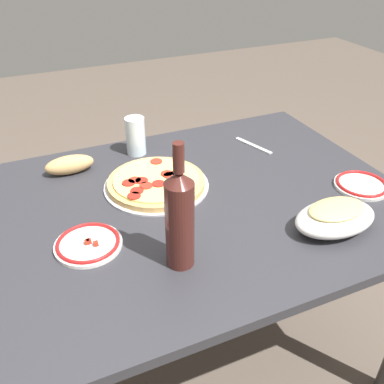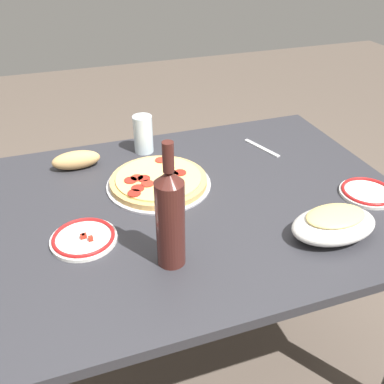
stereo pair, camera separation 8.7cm
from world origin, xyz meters
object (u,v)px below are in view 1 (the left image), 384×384
Objects in this scene: bread_loaf at (69,165)px; wine_bottle at (180,218)px; side_plate_far at (88,244)px; pepperoni_pizza at (156,183)px; dining_table at (192,231)px; side_plate_near at (361,185)px; baked_pasta_dish at (335,216)px; water_glass at (136,136)px.

wine_bottle is at bearing -73.03° from bread_loaf.
pepperoni_pizza is at bearing 38.13° from side_plate_far.
side_plate_near reaches higher than dining_table.
pepperoni_pizza is at bearing 132.93° from baked_pasta_dish.
water_glass is 0.78m from side_plate_near.
pepperoni_pizza is 0.25m from water_glass.
side_plate_far is at bearing 175.99° from side_plate_near.
bread_loaf is (-0.61, 0.60, -0.01)m from baked_pasta_dish.
pepperoni_pizza reaches higher than side_plate_near.
water_glass is at bearing 138.89° from side_plate_near.
bread_loaf is (-0.17, 0.55, -0.11)m from wine_bottle.
wine_bottle is 1.87× the size of side_plate_far.
side_plate_near is 1.05× the size of bread_loaf.
baked_pasta_dish is 1.49× the size of bread_loaf.
water_glass is at bearing 58.62° from side_plate_far.
water_glass is 0.53m from side_plate_far.
side_plate_far reaches higher than dining_table.
bread_loaf reaches higher than side_plate_near.
side_plate_near is at bearing -29.19° from bread_loaf.
water_glass is 0.85× the size of bread_loaf.
pepperoni_pizza reaches higher than dining_table.
side_plate_near is 0.95m from bread_loaf.
baked_pasta_dish is 1.36× the size of side_plate_far.
dining_table is 5.41× the size of baked_pasta_dish.
water_glass is (-0.06, 0.36, 0.19)m from dining_table.
pepperoni_pizza is (-0.07, 0.12, 0.13)m from dining_table.
side_plate_far is (-0.20, 0.15, -0.13)m from wine_bottle.
bread_loaf is at bearing 150.81° from side_plate_near.
bread_loaf reaches higher than pepperoni_pizza.
dining_table is 0.37m from side_plate_far.
side_plate_near is (0.59, -0.27, -0.01)m from pepperoni_pizza.
baked_pasta_dish is 0.45m from wine_bottle.
side_plate_far is (-0.27, -0.45, -0.06)m from water_glass.
wine_bottle reaches higher than dining_table.
dining_table is 3.90× the size of pepperoni_pizza.
bread_loaf reaches higher than side_plate_far.
water_glass reaches higher than pepperoni_pizza.
side_plate_near is 0.86m from side_plate_far.
dining_table is 7.36× the size of side_plate_far.
wine_bottle is (-0.44, 0.04, 0.10)m from baked_pasta_dish.
water_glass is at bearing 99.48° from dining_table.
bread_loaf is at bearing 135.40° from baked_pasta_dish.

